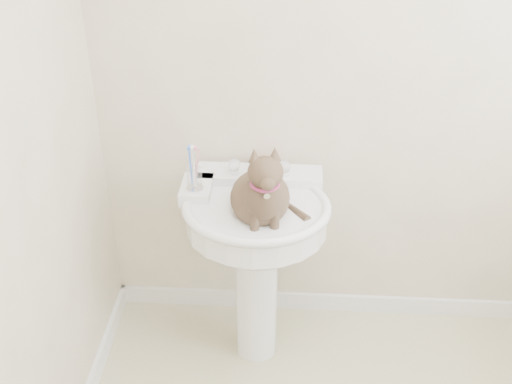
# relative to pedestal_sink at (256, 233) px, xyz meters

# --- Properties ---
(wall_back) EXTENTS (2.20, 0.00, 2.50)m
(wall_back) POSITION_rel_pedestal_sink_xyz_m (0.43, 0.29, 0.61)
(wall_back) COLOR beige
(wall_back) RESTS_ON ground
(baseboard_back) EXTENTS (2.20, 0.02, 0.09)m
(baseboard_back) POSITION_rel_pedestal_sink_xyz_m (0.43, 0.28, -0.60)
(baseboard_back) COLOR white
(baseboard_back) RESTS_ON floor
(pedestal_sink) EXTENTS (0.59, 0.58, 0.82)m
(pedestal_sink) POSITION_rel_pedestal_sink_xyz_m (0.00, 0.00, 0.00)
(pedestal_sink) COLOR white
(pedestal_sink) RESTS_ON floor
(faucet) EXTENTS (0.28, 0.12, 0.14)m
(faucet) POSITION_rel_pedestal_sink_xyz_m (0.00, 0.15, 0.22)
(faucet) COLOR silver
(faucet) RESTS_ON pedestal_sink
(soap_bar) EXTENTS (0.10, 0.07, 0.03)m
(soap_bar) POSITION_rel_pedestal_sink_xyz_m (0.02, 0.23, 0.19)
(soap_bar) COLOR red
(soap_bar) RESTS_ON pedestal_sink
(toothbrush_cup) EXTENTS (0.07, 0.07, 0.19)m
(toothbrush_cup) POSITION_rel_pedestal_sink_xyz_m (-0.24, 0.04, 0.22)
(toothbrush_cup) COLOR silver
(toothbrush_cup) RESTS_ON pedestal_sink
(cat) EXTENTS (0.25, 0.31, 0.45)m
(cat) POSITION_rel_pedestal_sink_xyz_m (0.02, -0.08, 0.23)
(cat) COLOR brown
(cat) RESTS_ON pedestal_sink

